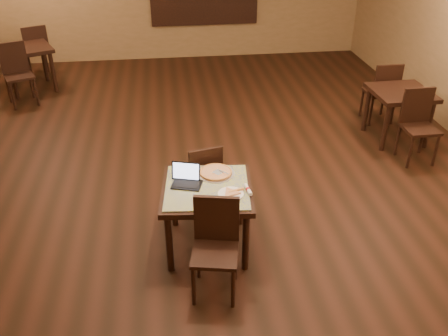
{
  "coord_description": "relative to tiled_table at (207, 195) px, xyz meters",
  "views": [
    {
      "loc": [
        -0.46,
        -5.7,
        3.39
      ],
      "look_at": [
        0.09,
        -1.48,
        0.85
      ],
      "focal_mm": 38.0,
      "sensor_mm": 36.0,
      "label": 1
    }
  ],
  "objects": [
    {
      "name": "pizza_whole",
      "position": [
        0.12,
        0.24,
        0.12
      ],
      "size": [
        0.35,
        0.35,
        0.02
      ],
      "color": "beige",
      "rests_on": "pizza_pan"
    },
    {
      "name": "ground",
      "position": [
        0.11,
        1.68,
        -0.66
      ],
      "size": [
        10.0,
        10.0,
        0.0
      ],
      "primitive_type": "plane",
      "color": "black",
      "rests_on": "ground"
    },
    {
      "name": "other_table_a_chair_far",
      "position": [
        3.11,
        2.76,
        -0.08
      ],
      "size": [
        0.45,
        0.45,
        1.02
      ],
      "rotation": [
        0.0,
        0.0,
        3.16
      ],
      "color": "black",
      "rests_on": "ground"
    },
    {
      "name": "other_table_b_chair_far",
      "position": [
        -2.85,
        5.67,
        -0.06
      ],
      "size": [
        0.61,
        0.61,
        1.07
      ],
      "rotation": [
        0.0,
        0.0,
        3.56
      ],
      "color": "black",
      "rests_on": "ground"
    },
    {
      "name": "pizza_slice",
      "position": [
        0.22,
        -0.18,
        0.13
      ],
      "size": [
        0.26,
        0.26,
        0.02
      ],
      "primitive_type": null,
      "rotation": [
        0.0,
        0.0,
        0.31
      ],
      "color": "beige",
      "rests_on": "plate"
    },
    {
      "name": "napkin_roll",
      "position": [
        0.4,
        -0.14,
        0.12
      ],
      "size": [
        0.06,
        0.18,
        0.04
      ],
      "rotation": [
        0.0,
        0.0,
        0.13
      ],
      "color": "white",
      "rests_on": "tiled_table"
    },
    {
      "name": "other_table_a",
      "position": [
        3.11,
        2.17,
        -0.0
      ],
      "size": [
        0.86,
        0.86,
        0.79
      ],
      "rotation": [
        0.0,
        0.0,
        0.02
      ],
      "color": "black",
      "rests_on": "ground"
    },
    {
      "name": "tiled_table",
      "position": [
        0.0,
        0.0,
        0.0
      ],
      "size": [
        1.01,
        1.01,
        0.76
      ],
      "rotation": [
        0.0,
        0.0,
        -0.1
      ],
      "color": "black",
      "rests_on": "ground"
    },
    {
      "name": "chair_main_far",
      "position": [
        0.02,
        0.62,
        -0.15
      ],
      "size": [
        0.48,
        0.48,
        0.91
      ],
      "rotation": [
        0.0,
        0.0,
        3.38
      ],
      "color": "black",
      "rests_on": "ground"
    },
    {
      "name": "other_table_a_chair_near",
      "position": [
        3.11,
        1.57,
        -0.08
      ],
      "size": [
        0.45,
        0.45,
        1.02
      ],
      "rotation": [
        0.0,
        0.0,
        0.02
      ],
      "color": "black",
      "rests_on": "ground"
    },
    {
      "name": "pizza_pan",
      "position": [
        0.12,
        0.24,
        0.11
      ],
      "size": [
        0.4,
        0.4,
        0.01
      ],
      "primitive_type": "cylinder",
      "color": "silver",
      "rests_on": "tiled_table"
    },
    {
      "name": "other_table_b_chair_near",
      "position": [
        -2.93,
        4.41,
        -0.06
      ],
      "size": [
        0.61,
        0.61,
        1.07
      ],
      "rotation": [
        0.0,
        0.0,
        0.41
      ],
      "color": "black",
      "rests_on": "ground"
    },
    {
      "name": "plate",
      "position": [
        0.22,
        -0.18,
        0.11
      ],
      "size": [
        0.26,
        0.26,
        0.01
      ],
      "primitive_type": "cylinder",
      "color": "white",
      "rests_on": "tiled_table"
    },
    {
      "name": "spatula",
      "position": [
        0.14,
        0.22,
        0.13
      ],
      "size": [
        0.22,
        0.23,
        0.01
      ],
      "primitive_type": "cube",
      "rotation": [
        0.0,
        0.0,
        0.73
      ],
      "color": "silver",
      "rests_on": "pizza_whole"
    },
    {
      "name": "chair_main_near",
      "position": [
        0.02,
        -0.62,
        -0.11
      ],
      "size": [
        0.5,
        0.5,
        0.98
      ],
      "rotation": [
        0.0,
        0.0,
        -0.21
      ],
      "color": "black",
      "rests_on": "ground"
    },
    {
      "name": "laptop",
      "position": [
        -0.2,
        0.1,
        0.16
      ],
      "size": [
        0.35,
        0.31,
        0.2
      ],
      "rotation": [
        0.0,
        0.0,
        -0.29
      ],
      "color": "black",
      "rests_on": "tiled_table"
    },
    {
      "name": "other_table_b",
      "position": [
        -2.89,
        5.04,
        0.03
      ],
      "size": [
        1.16,
        1.16,
        0.83
      ],
      "rotation": [
        0.0,
        0.0,
        0.41
      ],
      "color": "black",
      "rests_on": "ground"
    }
  ]
}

